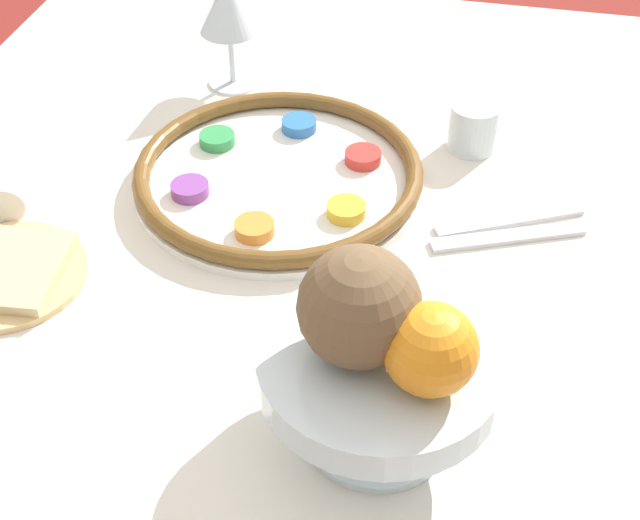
% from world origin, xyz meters
% --- Properties ---
extents(dining_table, '(1.21, 0.97, 0.73)m').
position_xyz_m(dining_table, '(0.00, 0.00, 0.36)').
color(dining_table, silver).
rests_on(dining_table, ground_plane).
extents(seder_plate, '(0.33, 0.33, 0.03)m').
position_xyz_m(seder_plate, '(-0.07, -0.01, 0.74)').
color(seder_plate, white).
rests_on(seder_plate, dining_table).
extents(wine_glass, '(0.08, 0.08, 0.15)m').
position_xyz_m(wine_glass, '(-0.28, -0.12, 0.84)').
color(wine_glass, silver).
rests_on(wine_glass, dining_table).
extents(fruit_stand, '(0.20, 0.20, 0.10)m').
position_xyz_m(fruit_stand, '(0.26, 0.16, 0.80)').
color(fruit_stand, silver).
rests_on(fruit_stand, dining_table).
extents(orange_fruit, '(0.07, 0.07, 0.07)m').
position_xyz_m(orange_fruit, '(0.28, 0.20, 0.86)').
color(orange_fruit, orange).
rests_on(orange_fruit, fruit_stand).
extents(coconut, '(0.10, 0.10, 0.10)m').
position_xyz_m(coconut, '(0.26, 0.14, 0.87)').
color(coconut, brown).
rests_on(coconut, fruit_stand).
extents(bread_plate, '(0.17, 0.17, 0.02)m').
position_xyz_m(bread_plate, '(0.15, -0.24, 0.74)').
color(bread_plate, tan).
rests_on(bread_plate, dining_table).
extents(napkin_roll, '(0.18, 0.11, 0.05)m').
position_xyz_m(napkin_roll, '(-0.01, -0.31, 0.75)').
color(napkin_roll, white).
rests_on(napkin_roll, dining_table).
extents(cup_mid, '(0.06, 0.06, 0.06)m').
position_xyz_m(cup_mid, '(-0.19, 0.20, 0.76)').
color(cup_mid, silver).
rests_on(cup_mid, dining_table).
extents(fork_left, '(0.09, 0.16, 0.01)m').
position_xyz_m(fork_left, '(-0.05, 0.26, 0.73)').
color(fork_left, silver).
rests_on(fork_left, dining_table).
extents(fork_right, '(0.08, 0.17, 0.01)m').
position_xyz_m(fork_right, '(-0.02, 0.26, 0.73)').
color(fork_right, silver).
rests_on(fork_right, dining_table).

